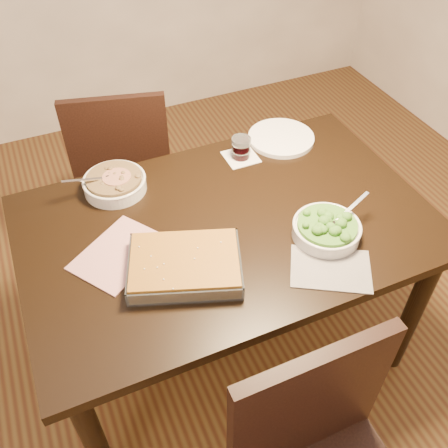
% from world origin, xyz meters
% --- Properties ---
extents(ground, '(4.00, 4.00, 0.00)m').
position_xyz_m(ground, '(0.00, 0.00, 0.00)').
color(ground, '#462514').
rests_on(ground, ground).
extents(table, '(1.40, 0.90, 0.75)m').
position_xyz_m(table, '(0.00, 0.00, 0.65)').
color(table, black).
rests_on(table, ground).
extents(magazine_a, '(0.35, 0.33, 0.01)m').
position_xyz_m(magazine_a, '(-0.38, 0.01, 0.75)').
color(magazine_a, '#A72F41').
rests_on(magazine_a, table).
extents(magazine_b, '(0.30, 0.28, 0.00)m').
position_xyz_m(magazine_b, '(0.21, -0.32, 0.75)').
color(magazine_b, '#23232A').
rests_on(magazine_b, table).
extents(coaster, '(0.12, 0.12, 0.00)m').
position_xyz_m(coaster, '(0.20, 0.32, 0.75)').
color(coaster, white).
rests_on(coaster, table).
extents(stew_bowl, '(0.26, 0.23, 0.09)m').
position_xyz_m(stew_bowl, '(-0.31, 0.32, 0.78)').
color(stew_bowl, silver).
rests_on(stew_bowl, table).
extents(broccoli_bowl, '(0.25, 0.23, 0.09)m').
position_xyz_m(broccoli_bowl, '(0.27, -0.19, 0.78)').
color(broccoli_bowl, silver).
rests_on(broccoli_bowl, table).
extents(baking_dish, '(0.41, 0.35, 0.06)m').
position_xyz_m(baking_dish, '(-0.21, -0.15, 0.78)').
color(baking_dish, silver).
rests_on(baking_dish, table).
extents(wine_tumbler, '(0.08, 0.08, 0.09)m').
position_xyz_m(wine_tumbler, '(0.20, 0.32, 0.80)').
color(wine_tumbler, black).
rests_on(wine_tumbler, coaster).
extents(dinner_plate, '(0.27, 0.27, 0.02)m').
position_xyz_m(dinner_plate, '(0.40, 0.36, 0.76)').
color(dinner_plate, white).
rests_on(dinner_plate, table).
extents(chair_far, '(0.52, 0.52, 0.92)m').
position_xyz_m(chair_far, '(-0.18, 0.79, 0.51)').
color(chair_far, black).
rests_on(chair_far, ground).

